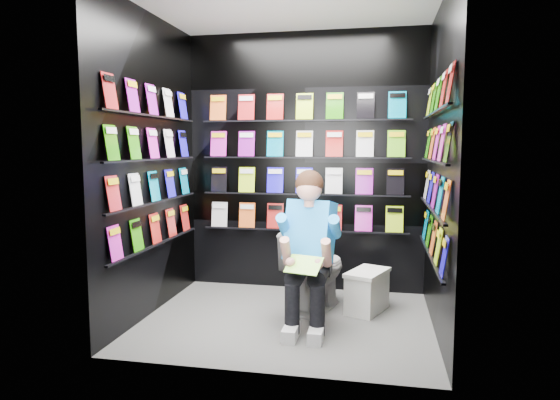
# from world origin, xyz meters

# --- Properties ---
(floor) EXTENTS (2.40, 2.40, 0.00)m
(floor) POSITION_xyz_m (0.00, 0.00, 0.00)
(floor) COLOR #5A5A58
(floor) RESTS_ON ground
(ceiling) EXTENTS (2.40, 2.40, 0.00)m
(ceiling) POSITION_xyz_m (0.00, 0.00, 2.60)
(ceiling) COLOR white
(ceiling) RESTS_ON floor
(wall_back) EXTENTS (2.40, 0.04, 2.60)m
(wall_back) POSITION_xyz_m (0.00, 1.00, 1.30)
(wall_back) COLOR black
(wall_back) RESTS_ON floor
(wall_front) EXTENTS (2.40, 0.04, 2.60)m
(wall_front) POSITION_xyz_m (0.00, -1.00, 1.30)
(wall_front) COLOR black
(wall_front) RESTS_ON floor
(wall_left) EXTENTS (0.04, 2.00, 2.60)m
(wall_left) POSITION_xyz_m (-1.20, 0.00, 1.30)
(wall_left) COLOR black
(wall_left) RESTS_ON floor
(wall_right) EXTENTS (0.04, 2.00, 2.60)m
(wall_right) POSITION_xyz_m (1.20, 0.00, 1.30)
(wall_right) COLOR black
(wall_right) RESTS_ON floor
(comics_back) EXTENTS (2.10, 0.06, 1.37)m
(comics_back) POSITION_xyz_m (0.00, 0.97, 1.31)
(comics_back) COLOR red
(comics_back) RESTS_ON wall_back
(comics_left) EXTENTS (0.06, 1.70, 1.37)m
(comics_left) POSITION_xyz_m (-1.17, 0.00, 1.31)
(comics_left) COLOR red
(comics_left) RESTS_ON wall_left
(comics_right) EXTENTS (0.06, 1.70, 1.37)m
(comics_right) POSITION_xyz_m (1.17, 0.00, 1.31)
(comics_right) COLOR red
(comics_right) RESTS_ON wall_right
(toilet) EXTENTS (0.61, 0.84, 0.73)m
(toilet) POSITION_xyz_m (0.20, 0.34, 0.37)
(toilet) COLOR white
(toilet) RESTS_ON floor
(longbox) EXTENTS (0.39, 0.51, 0.34)m
(longbox) POSITION_xyz_m (0.66, 0.37, 0.17)
(longbox) COLOR silver
(longbox) RESTS_ON floor
(longbox_lid) EXTENTS (0.42, 0.54, 0.03)m
(longbox_lid) POSITION_xyz_m (0.66, 0.37, 0.35)
(longbox_lid) COLOR silver
(longbox_lid) RESTS_ON longbox
(reader) EXTENTS (0.69, 0.85, 1.37)m
(reader) POSITION_xyz_m (0.20, -0.04, 0.76)
(reader) COLOR blue
(reader) RESTS_ON toilet
(held_comic) EXTENTS (0.30, 0.22, 0.11)m
(held_comic) POSITION_xyz_m (0.20, -0.39, 0.58)
(held_comic) COLOR #2EB35D
(held_comic) RESTS_ON reader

